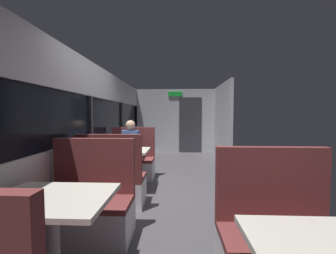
{
  "coord_description": "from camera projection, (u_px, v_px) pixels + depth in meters",
  "views": [
    {
      "loc": [
        0.08,
        -3.7,
        1.38
      ],
      "look_at": [
        -0.23,
        3.52,
        0.96
      ],
      "focal_mm": 23.08,
      "sensor_mm": 36.0,
      "label": 1
    }
  ],
  "objects": [
    {
      "name": "ground_plane",
      "position": [
        173.0,
        194.0,
        3.77
      ],
      "size": [
        3.3,
        9.2,
        0.02
      ],
      "primitive_type": "cube",
      "color": "#423F44"
    },
    {
      "name": "carriage_window_panel_left",
      "position": [
        90.0,
        130.0,
        3.77
      ],
      "size": [
        0.09,
        8.48,
        2.3
      ],
      "color": "#B2B2B7",
      "rests_on": "ground_plane"
    },
    {
      "name": "carriage_end_bulkhead",
      "position": [
        177.0,
        121.0,
        7.88
      ],
      "size": [
        2.9,
        0.11,
        2.3
      ],
      "color": "#B2B2B7",
      "rests_on": "ground_plane"
    },
    {
      "name": "carriage_aisle_panel_right",
      "position": [
        222.0,
        122.0,
        6.63
      ],
      "size": [
        0.08,
        2.4,
        2.3
      ],
      "primitive_type": "cube",
      "color": "#B2B2B7",
      "rests_on": "ground_plane"
    },
    {
      "name": "dining_table_near_window",
      "position": [
        52.0,
        209.0,
        1.69
      ],
      "size": [
        0.9,
        0.7,
        0.74
      ],
      "color": "#9E9EA3",
      "rests_on": "ground_plane"
    },
    {
      "name": "bench_near_window_facing_entry",
      "position": [
        89.0,
        209.0,
        2.4
      ],
      "size": [
        0.95,
        0.5,
        1.1
      ],
      "color": "silver",
      "rests_on": "ground_plane"
    },
    {
      "name": "dining_table_mid_window",
      "position": [
        124.0,
        155.0,
        3.93
      ],
      "size": [
        0.9,
        0.7,
        0.74
      ],
      "color": "#9E9EA3",
      "rests_on": "ground_plane"
    },
    {
      "name": "bench_mid_window_facing_end",
      "position": [
        112.0,
        184.0,
        3.25
      ],
      "size": [
        0.95,
        0.5,
        1.1
      ],
      "color": "silver",
      "rests_on": "ground_plane"
    },
    {
      "name": "bench_mid_window_facing_entry",
      "position": [
        132.0,
        163.0,
        4.65
      ],
      "size": [
        0.95,
        0.5,
        1.1
      ],
      "color": "silver",
      "rests_on": "ground_plane"
    },
    {
      "name": "bench_front_aisle_facing_entry",
      "position": [
        279.0,
        246.0,
        1.73
      ],
      "size": [
        0.95,
        0.5,
        1.1
      ],
      "color": "silver",
      "rests_on": "ground_plane"
    },
    {
      "name": "seated_passenger",
      "position": [
        131.0,
        154.0,
        4.56
      ],
      "size": [
        0.47,
        0.55,
        1.26
      ],
      "color": "#26262D",
      "rests_on": "ground_plane"
    }
  ]
}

